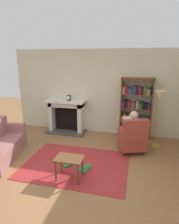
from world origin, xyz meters
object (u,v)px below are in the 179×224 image
fireplace (67,115)px  floor_lamp (160,100)px  mantel_clock (69,98)px  side_table (69,161)px  armchair_reading (133,138)px  seated_reader (132,129)px  bookshelf (136,109)px

fireplace → floor_lamp: (2.85, -0.52, 0.76)m
mantel_clock → fireplace: bearing=142.7°
mantel_clock → side_table: (0.87, -2.44, -0.79)m
fireplace → side_table: size_ratio=2.36×
fireplace → armchair_reading: size_ratio=1.36×
fireplace → seated_reader: size_ratio=1.16×
armchair_reading → bookshelf: bearing=-109.6°
mantel_clock → side_table: mantel_clock is taller
bookshelf → side_table: size_ratio=3.33×
fireplace → mantel_clock: mantel_clock is taller
side_table → floor_lamp: 2.90m
fireplace → bookshelf: 2.26m
fireplace → armchair_reading: (2.22, -1.07, -0.16)m
mantel_clock → side_table: size_ratio=0.32×
mantel_clock → floor_lamp: 2.75m
bookshelf → floor_lamp: bookshelf is taller
floor_lamp → mantel_clock: bearing=171.2°
bookshelf → seated_reader: bookshelf is taller
armchair_reading → floor_lamp: bearing=-157.5°
armchair_reading → seated_reader: 0.23m
mantel_clock → floor_lamp: floor_lamp is taller
bookshelf → side_table: 2.90m
bookshelf → side_table: (-1.23, -2.58, -0.51)m
mantel_clock → bookshelf: 2.13m
bookshelf → armchair_reading: 1.21m
floor_lamp → side_table: bearing=-132.4°
fireplace → armchair_reading: bearing=-25.8°
fireplace → mantel_clock: bearing=-37.3°
side_table → floor_lamp: floor_lamp is taller
seated_reader → floor_lamp: 1.08m
side_table → seated_reader: bearing=53.3°
side_table → mantel_clock: bearing=109.7°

